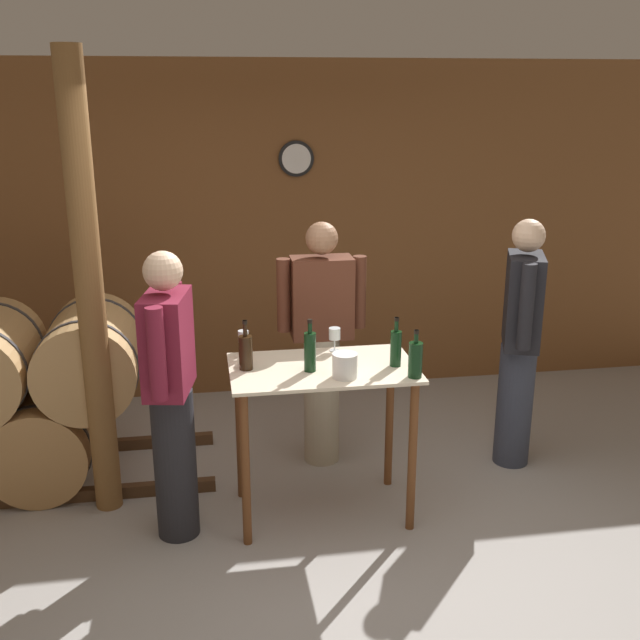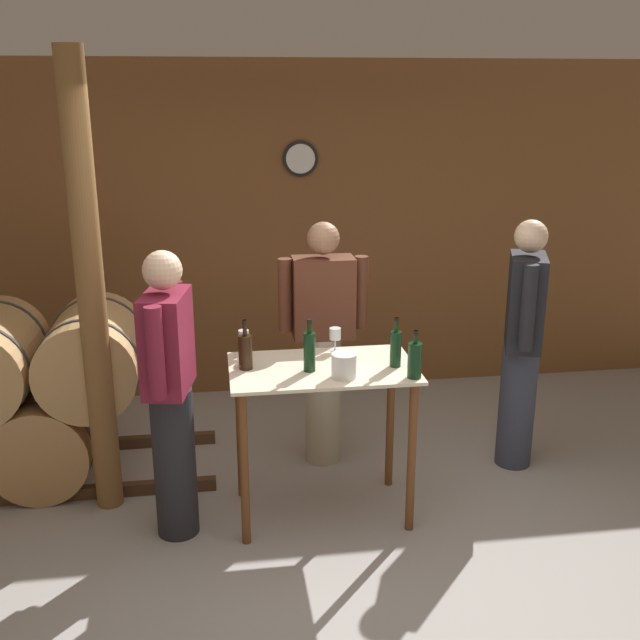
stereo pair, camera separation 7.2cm
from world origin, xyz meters
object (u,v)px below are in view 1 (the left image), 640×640
person_visitor_bearded (322,339)px  person_host (520,339)px  wooden_post (90,295)px  wine_bottle_right (415,359)px  wine_bottle_left (310,351)px  wine_glass_near_left (243,338)px  wine_bottle_center (396,347)px  wine_glass_near_center (335,334)px  person_visitor_with_scarf (171,392)px  ice_bucket (345,365)px  wine_bottle_far_left (246,351)px

person_visitor_bearded → person_host: bearing=-10.7°
wooden_post → wine_bottle_right: size_ratio=9.87×
person_host → person_visitor_bearded: (-1.29, 0.24, -0.01)m
wooden_post → wine_bottle_left: (1.21, -0.34, -0.28)m
wine_bottle_left → wooden_post: bearing=164.4°
wooden_post → wine_glass_near_left: wooden_post is taller
wooden_post → wine_bottle_center: bearing=-11.2°
wine_glass_near_center → wine_bottle_left: bearing=-122.4°
wine_bottle_center → wine_glass_near_center: (-0.30, 0.31, -0.01)m
wine_glass_near_center → person_visitor_with_scarf: (-0.98, -0.35, -0.17)m
wine_glass_near_center → ice_bucket: 0.44m
wooden_post → wine_bottle_far_left: size_ratio=9.29×
wine_bottle_left → wine_bottle_right: size_ratio=1.11×
ice_bucket → person_host: bearing=25.1°
wine_bottle_right → wine_glass_near_left: (-0.91, 0.48, 0.01)m
wine_bottle_left → person_visitor_bearded: (0.19, 0.72, -0.19)m
wooden_post → wine_bottle_left: size_ratio=8.86×
wine_bottle_left → person_visitor_with_scarf: bearing=-177.3°
wine_bottle_far_left → person_host: 1.88m
wooden_post → ice_bucket: wooden_post is taller
wine_bottle_center → ice_bucket: (-0.32, -0.13, -0.05)m
wine_glass_near_center → person_host: bearing=7.6°
wine_bottle_left → person_visitor_bearded: bearing=75.6°
wooden_post → person_visitor_bearded: size_ratio=1.62×
person_visitor_with_scarf → wine_bottle_right: bearing=-6.4°
person_visitor_with_scarf → wooden_post: bearing=139.1°
ice_bucket → person_visitor_bearded: bearing=89.3°
wine_bottle_far_left → wooden_post: bearing=163.5°
wine_glass_near_center → person_host: 1.30m
wine_bottle_center → wine_glass_near_center: size_ratio=2.00×
wine_bottle_left → wine_glass_near_center: (0.20, 0.31, -0.02)m
wine_bottle_far_left → wine_bottle_left: size_ratio=0.95×
wine_bottle_left → wine_glass_near_left: wine_bottle_left is taller
wine_bottle_far_left → wine_bottle_center: 0.86m
wine_bottle_center → wine_glass_near_left: 0.90m
wooden_post → wine_glass_near_center: size_ratio=18.58×
wine_bottle_center → person_visitor_with_scarf: person_visitor_with_scarf is taller
person_visitor_bearded → wine_bottle_far_left: bearing=-130.3°
wine_bottle_left → ice_bucket: wine_bottle_left is taller
wine_glass_near_left → person_host: (1.83, 0.19, -0.17)m
wine_bottle_right → person_visitor_bearded: person_visitor_bearded is taller
person_visitor_with_scarf → person_visitor_bearded: size_ratio=1.00×
wooden_post → wine_bottle_left: wooden_post is taller
wooden_post → person_visitor_with_scarf: wooden_post is taller
person_host → person_visitor_bearded: bearing=169.3°
wine_bottle_right → wine_glass_near_center: wine_bottle_right is taller
wine_bottle_left → person_visitor_bearded: 0.77m
wooden_post → person_host: size_ratio=1.60×
wooden_post → wine_bottle_center: (1.71, -0.34, -0.29)m
wine_glass_near_left → ice_bucket: bearing=-38.4°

